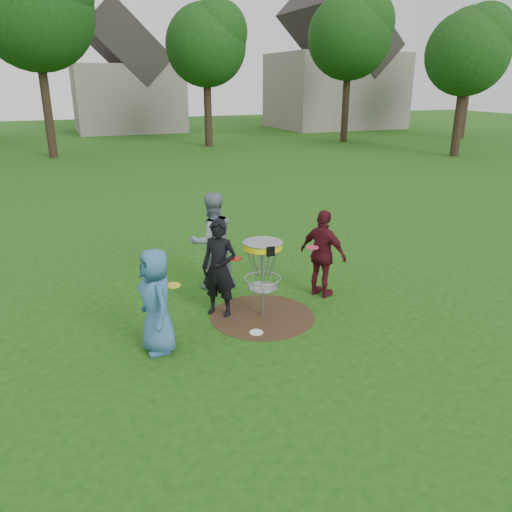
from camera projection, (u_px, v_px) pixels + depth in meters
name	position (u px, v px, depth m)	size (l,w,h in m)	color
ground	(262.00, 316.00, 8.59)	(100.00, 100.00, 0.00)	#19470F
dirt_patch	(262.00, 316.00, 8.59)	(1.80, 1.80, 0.01)	#47331E
player_blue	(156.00, 301.00, 7.25)	(0.78, 0.51, 1.60)	#356593
player_black	(219.00, 268.00, 8.39)	(0.62, 0.41, 1.69)	black
player_grey	(212.00, 241.00, 9.52)	(0.91, 0.71, 1.88)	gray
player_maroon	(323.00, 254.00, 9.15)	(0.96, 0.40, 1.64)	#50121C
disc_on_grass	(256.00, 333.00, 8.01)	(0.22, 0.22, 0.02)	white
disc_golf_basket	(263.00, 260.00, 8.25)	(0.66, 0.67, 1.38)	#9EA0A5
held_discs	(238.00, 255.00, 8.45)	(2.92, 1.93, 0.19)	yellow
tree_row	(111.00, 30.00, 24.77)	(51.20, 17.42, 9.90)	#38281C
house_row	(153.00, 76.00, 37.82)	(44.50, 10.65, 11.62)	gray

